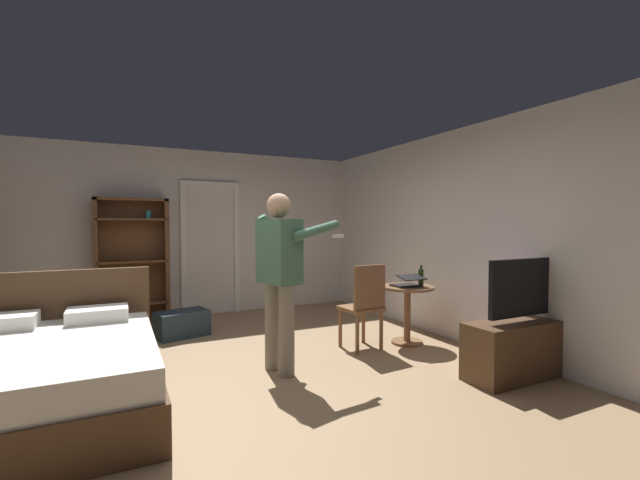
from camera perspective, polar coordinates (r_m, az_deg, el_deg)
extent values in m
plane|color=#997A56|center=(4.03, -8.18, -18.91)|extent=(6.90, 6.90, 0.00)
cube|color=silver|center=(6.87, -16.57, 0.95)|extent=(5.43, 0.12, 2.62)
cube|color=silver|center=(5.23, 20.54, 0.52)|extent=(0.12, 6.51, 2.62)
cube|color=white|center=(6.77, -18.46, -1.50)|extent=(0.08, 0.08, 2.05)
cube|color=white|center=(6.93, -11.48, -1.34)|extent=(0.08, 0.08, 2.05)
cube|color=white|center=(6.85, -15.02, 7.49)|extent=(0.93, 0.08, 0.08)
cube|color=#4C331E|center=(3.83, -34.24, -17.62)|extent=(1.61, 1.91, 0.35)
cube|color=silver|center=(3.75, -34.34, -13.51)|extent=(1.55, 1.85, 0.22)
cube|color=#4C331E|center=(4.62, -32.75, -9.89)|extent=(1.61, 0.08, 1.02)
cube|color=white|center=(4.40, -37.81, -9.01)|extent=(0.50, 0.34, 0.12)
cube|color=white|center=(4.32, -28.44, -9.02)|extent=(0.50, 0.34, 0.12)
cube|color=brown|center=(6.54, -28.62, -2.78)|extent=(0.06, 0.32, 1.82)
cube|color=brown|center=(6.57, -20.52, -2.63)|extent=(0.06, 0.32, 1.82)
cube|color=brown|center=(6.52, -24.69, 5.12)|extent=(0.99, 0.32, 0.04)
cube|color=brown|center=(6.69, -24.60, -2.61)|extent=(0.99, 0.02, 1.82)
cube|color=brown|center=(6.61, -24.48, -7.97)|extent=(0.93, 0.32, 0.03)
cube|color=brown|center=(6.54, -24.56, -2.71)|extent=(0.93, 0.32, 0.03)
cube|color=brown|center=(6.51, -24.65, 2.62)|extent=(0.93, 0.32, 0.03)
cylinder|color=#38A7B1|center=(6.53, -22.68, 3.27)|extent=(0.07, 0.07, 0.11)
cube|color=#4C331E|center=(4.50, 26.29, -13.28)|extent=(1.23, 0.40, 0.53)
cube|color=black|center=(4.37, 26.64, -5.86)|extent=(0.93, 0.05, 0.54)
cube|color=#5741C0|center=(4.39, 26.32, -5.82)|extent=(0.87, 0.01, 0.48)
cylinder|color=brown|center=(5.18, 12.01, -10.26)|extent=(0.08, 0.08, 0.67)
cylinder|color=brown|center=(5.26, 11.98, -13.67)|extent=(0.38, 0.38, 0.03)
cylinder|color=brown|center=(5.12, 12.04, -6.44)|extent=(0.63, 0.63, 0.03)
cube|color=black|center=(5.10, 11.78, -6.17)|extent=(0.33, 0.23, 0.02)
cube|color=black|center=(4.99, 12.61, -5.06)|extent=(0.32, 0.21, 0.05)
cube|color=#2E4883|center=(4.99, 12.57, -5.05)|extent=(0.29, 0.17, 0.04)
cylinder|color=#233A0F|center=(5.13, 13.84, -5.11)|extent=(0.06, 0.06, 0.21)
cylinder|color=#233A0F|center=(5.12, 13.85, -3.68)|extent=(0.03, 0.03, 0.05)
cylinder|color=brown|center=(5.16, 6.04, -11.55)|extent=(0.04, 0.04, 0.45)
cylinder|color=brown|center=(4.97, 2.83, -12.08)|extent=(0.04, 0.04, 0.45)
cylinder|color=brown|center=(4.90, 8.49, -12.30)|extent=(0.04, 0.04, 0.45)
cylinder|color=brown|center=(4.70, 5.20, -12.92)|extent=(0.04, 0.04, 0.45)
cube|color=brown|center=(4.87, 5.65, -9.41)|extent=(0.45, 0.45, 0.04)
cube|color=brown|center=(4.69, 6.91, -6.52)|extent=(0.42, 0.07, 0.50)
cylinder|color=gray|center=(4.22, -6.63, -11.70)|extent=(0.15, 0.15, 0.88)
cylinder|color=gray|center=(4.02, -4.65, -12.39)|extent=(0.15, 0.15, 0.88)
cube|color=#3F664C|center=(4.00, -5.71, -1.57)|extent=(0.36, 0.49, 0.62)
sphere|color=tan|center=(3.99, -5.73, 4.77)|extent=(0.24, 0.24, 0.24)
cylinder|color=#3F664C|center=(4.25, -6.58, 0.20)|extent=(0.35, 0.17, 0.50)
cylinder|color=#3F664C|center=(3.95, -0.53, 1.33)|extent=(0.54, 0.21, 0.20)
cube|color=white|center=(4.11, 2.54, 0.55)|extent=(0.13, 0.06, 0.04)
cube|color=#1E2D38|center=(5.70, -18.62, -10.94)|extent=(0.71, 0.52, 0.33)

